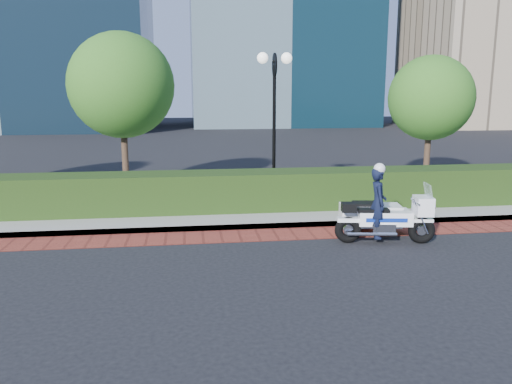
{
  "coord_description": "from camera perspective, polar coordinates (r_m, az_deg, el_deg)",
  "views": [
    {
      "loc": [
        -1.52,
        -9.42,
        3.19
      ],
      "look_at": [
        -0.03,
        1.58,
        1.0
      ],
      "focal_mm": 35.0,
      "sensor_mm": 36.0,
      "label": 1
    }
  ],
  "objects": [
    {
      "name": "sidewalk",
      "position": [
        15.8,
        -2.04,
        -0.21
      ],
      "size": [
        60.0,
        8.0,
        0.15
      ],
      "primitive_type": "cube",
      "color": "gray",
      "rests_on": "ground"
    },
    {
      "name": "hedge_main",
      "position": [
        13.35,
        -1.03,
        0.19
      ],
      "size": [
        18.0,
        1.2,
        1.0
      ],
      "primitive_type": "cube",
      "color": "black",
      "rests_on": "sidewalk"
    },
    {
      "name": "tree_b",
      "position": [
        16.04,
        -15.12,
        11.66
      ],
      "size": [
        3.2,
        3.2,
        4.89
      ],
      "color": "#332319",
      "rests_on": "sidewalk"
    },
    {
      "name": "brick_strip",
      "position": [
        11.47,
        0.21,
        -4.95
      ],
      "size": [
        60.0,
        1.0,
        0.01
      ],
      "primitive_type": "cube",
      "color": "maroon",
      "rests_on": "ground"
    },
    {
      "name": "ground",
      "position": [
        10.06,
        1.39,
        -7.33
      ],
      "size": [
        120.0,
        120.0,
        0.0
      ],
      "primitive_type": "plane",
      "color": "black",
      "rests_on": "ground"
    },
    {
      "name": "lamppost",
      "position": [
        14.83,
        2.1,
        10.26
      ],
      "size": [
        1.02,
        0.7,
        4.21
      ],
      "color": "black",
      "rests_on": "sidewalk"
    },
    {
      "name": "police_motorcycle",
      "position": [
        11.37,
        13.79,
        -2.32
      ],
      "size": [
        2.17,
        1.7,
        1.76
      ],
      "rotation": [
        0.0,
        0.0,
        -0.16
      ],
      "color": "black",
      "rests_on": "ground"
    },
    {
      "name": "tree_c",
      "position": [
        17.82,
        19.34,
        10.09
      ],
      "size": [
        2.8,
        2.8,
        4.3
      ],
      "color": "#332319",
      "rests_on": "sidewalk"
    }
  ]
}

